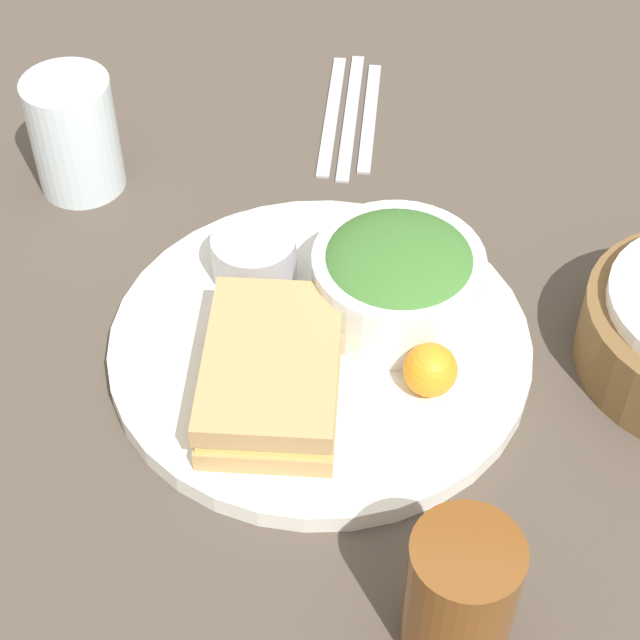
% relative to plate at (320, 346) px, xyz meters
% --- Properties ---
extents(ground_plane, '(4.00, 4.00, 0.00)m').
position_rel_plate_xyz_m(ground_plane, '(0.00, 0.00, -0.01)').
color(ground_plane, '#4C4238').
extents(plate, '(0.32, 0.32, 0.02)m').
position_rel_plate_xyz_m(plate, '(0.00, 0.00, 0.00)').
color(plate, white).
rests_on(plate, ground_plane).
extents(sandwich, '(0.14, 0.09, 0.04)m').
position_rel_plate_xyz_m(sandwich, '(0.05, -0.03, 0.03)').
color(sandwich, tan).
rests_on(sandwich, plate).
extents(salad_bowl, '(0.13, 0.13, 0.06)m').
position_rel_plate_xyz_m(salad_bowl, '(-0.04, 0.06, 0.04)').
color(salad_bowl, white).
rests_on(salad_bowl, plate).
extents(dressing_cup, '(0.07, 0.07, 0.04)m').
position_rel_plate_xyz_m(dressing_cup, '(-0.06, -0.06, 0.03)').
color(dressing_cup, '#B7B7BC').
rests_on(dressing_cup, plate).
extents(orange_wedge, '(0.04, 0.04, 0.04)m').
position_rel_plate_xyz_m(orange_wedge, '(0.04, 0.08, 0.03)').
color(orange_wedge, orange).
rests_on(orange_wedge, plate).
extents(drink_glass, '(0.07, 0.07, 0.10)m').
position_rel_plate_xyz_m(drink_glass, '(0.23, 0.10, 0.04)').
color(drink_glass, brown).
rests_on(drink_glass, ground_plane).
extents(fork, '(0.19, 0.02, 0.01)m').
position_rel_plate_xyz_m(fork, '(-0.30, -0.01, -0.01)').
color(fork, '#B2B2B7').
rests_on(fork, ground_plane).
extents(knife, '(0.20, 0.02, 0.01)m').
position_rel_plate_xyz_m(knife, '(-0.30, 0.01, -0.01)').
color(knife, '#B2B2B7').
rests_on(knife, ground_plane).
extents(spoon, '(0.17, 0.02, 0.01)m').
position_rel_plate_xyz_m(spoon, '(-0.30, 0.03, -0.01)').
color(spoon, '#B2B2B7').
rests_on(spoon, ground_plane).
extents(water_glass, '(0.07, 0.07, 0.11)m').
position_rel_plate_xyz_m(water_glass, '(-0.19, -0.22, 0.04)').
color(water_glass, silver).
rests_on(water_glass, ground_plane).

